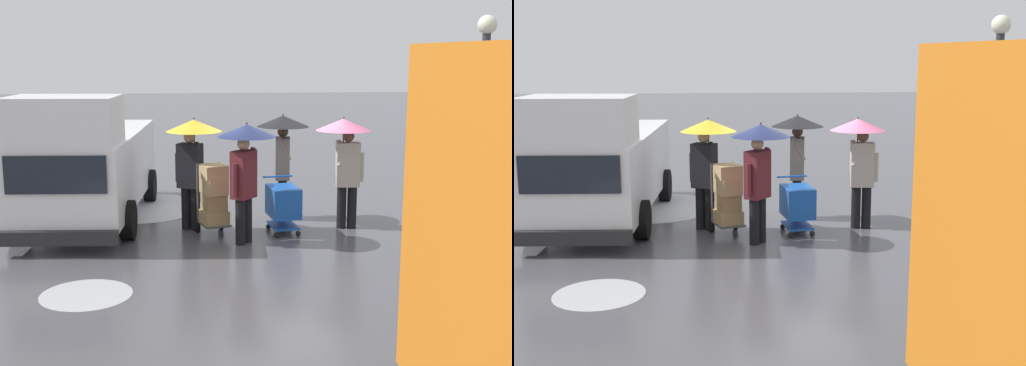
{
  "view_description": "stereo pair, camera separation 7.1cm",
  "coord_description": "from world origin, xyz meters",
  "views": [
    {
      "loc": [
        1.62,
        12.61,
        3.3
      ],
      "look_at": [
        0.57,
        1.08,
        1.05
      ],
      "focal_mm": 46.62,
      "sensor_mm": 36.0,
      "label": 1
    },
    {
      "loc": [
        1.55,
        12.62,
        3.3
      ],
      "look_at": [
        0.57,
        1.08,
        1.05
      ],
      "focal_mm": 46.62,
      "sensor_mm": 36.0,
      "label": 2
    }
  ],
  "objects": [
    {
      "name": "hand_dolly_boxes",
      "position": [
        1.31,
        0.66,
        0.74
      ],
      "size": [
        0.7,
        0.82,
        1.32
      ],
      "color": "#515156",
      "rests_on": "ground"
    },
    {
      "name": "cargo_van_parked_right",
      "position": [
        3.77,
        -0.59,
        1.18
      ],
      "size": [
        2.42,
        5.44,
        2.6
      ],
      "color": "white",
      "rests_on": "ground"
    },
    {
      "name": "street_lamp",
      "position": [
        -2.61,
        3.08,
        2.37
      ],
      "size": [
        0.28,
        0.28,
        3.86
      ],
      "color": "#2D2D33",
      "rests_on": "ground"
    },
    {
      "name": "ground_plane",
      "position": [
        0.0,
        0.0,
        0.0
      ],
      "size": [
        90.0,
        90.0,
        0.0
      ],
      "primitive_type": "plane",
      "color": "#4C4C51"
    },
    {
      "name": "shopping_cart_vendor",
      "position": [
        0.02,
        0.62,
        0.57
      ],
      "size": [
        0.65,
        0.88,
        1.02
      ],
      "color": "#1951B2",
      "rests_on": "ground"
    },
    {
      "name": "slush_patch_mid_street",
      "position": [
        3.19,
        3.63,
        0.0
      ],
      "size": [
        1.29,
        1.29,
        0.01
      ],
      "primitive_type": "cylinder",
      "color": "#ADAFB5",
      "rests_on": "ground"
    },
    {
      "name": "pedestrian_white_side",
      "position": [
        1.69,
        0.27,
        1.58
      ],
      "size": [
        1.04,
        1.04,
        2.15
      ],
      "color": "black",
      "rests_on": "ground"
    },
    {
      "name": "pedestrian_pink_side",
      "position": [
        -1.19,
        0.36,
        1.57
      ],
      "size": [
        1.04,
        1.04,
        2.15
      ],
      "color": "black",
      "rests_on": "ground"
    },
    {
      "name": "pedestrian_far_side",
      "position": [
        -0.1,
        -0.43,
        1.58
      ],
      "size": [
        1.04,
        1.04,
        2.15
      ],
      "color": "black",
      "rests_on": "ground"
    },
    {
      "name": "pedestrian_black_side",
      "position": [
        0.77,
        1.22,
        1.58
      ],
      "size": [
        1.04,
        1.04,
        2.15
      ],
      "color": "black",
      "rests_on": "ground"
    },
    {
      "name": "slush_patch_near_cluster",
      "position": [
        2.94,
        -1.72,
        0.0
      ],
      "size": [
        2.92,
        2.92,
        0.01
      ],
      "primitive_type": "cylinder",
      "color": "silver",
      "rests_on": "ground"
    }
  ]
}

